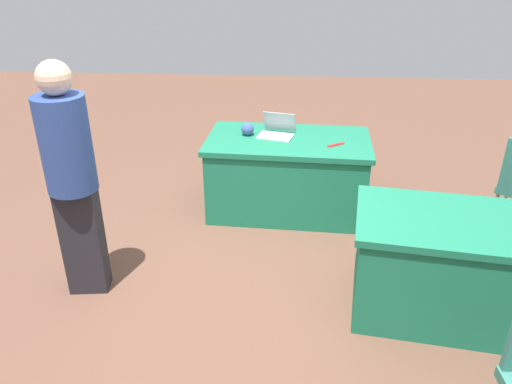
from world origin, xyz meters
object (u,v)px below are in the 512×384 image
yarn_ball (248,129)px  scissors_red (336,145)px  table_mid_left (482,270)px  person_attendee_standing (71,172)px  laptop_silver (277,132)px  table_foreground (287,175)px

yarn_ball → scissors_red: bearing=165.5°
yarn_ball → table_mid_left: bearing=137.9°
person_attendee_standing → scissors_red: 2.29m
laptop_silver → yarn_ball: size_ratio=3.12×
person_attendee_standing → yarn_ball: bearing=46.2°
table_foreground → table_mid_left: same height
table_foreground → scissors_red: (-0.43, 0.14, 0.37)m
laptop_silver → scissors_red: (-0.55, 0.21, -0.04)m
table_mid_left → table_foreground: bearing=-48.1°
person_attendee_standing → yarn_ball: size_ratio=14.24×
person_attendee_standing → table_mid_left: bearing=-9.3°
table_foreground → yarn_ball: yarn_ball is taller
laptop_silver → yarn_ball: 0.28m
person_attendee_standing → laptop_silver: 2.01m
table_mid_left → scissors_red: 1.68m
laptop_silver → yarn_ball: laptop_silver is taller
yarn_ball → person_attendee_standing: bearing=53.4°
table_mid_left → laptop_silver: laptop_silver is taller
table_foreground → laptop_silver: (0.12, -0.07, 0.41)m
laptop_silver → scissors_red: 0.59m
person_attendee_standing → yarn_ball: 1.83m
person_attendee_standing → scissors_red: size_ratio=9.61×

